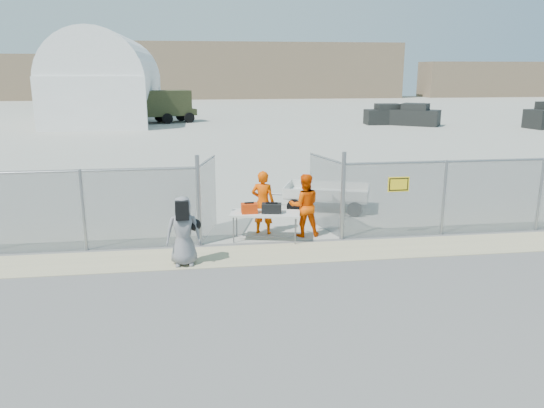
{
  "coord_description": "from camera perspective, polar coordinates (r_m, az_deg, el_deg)",
  "views": [
    {
      "loc": [
        -1.98,
        -11.96,
        4.69
      ],
      "look_at": [
        0.0,
        2.0,
        1.1
      ],
      "focal_mm": 35.0,
      "sensor_mm": 36.0,
      "label": 1
    }
  ],
  "objects": [
    {
      "name": "parked_vehicle_mid",
      "position": [
        47.69,
        15.12,
        9.25
      ],
      "size": [
        4.37,
        3.83,
        1.83
      ],
      "primitive_type": null,
      "rotation": [
        0.0,
        0.0,
        -0.61
      ],
      "color": "black",
      "rests_on": "ground"
    },
    {
      "name": "folding_table",
      "position": [
        14.89,
        -0.73,
        -2.44
      ],
      "size": [
        2.04,
        1.18,
        0.82
      ],
      "primitive_type": null,
      "rotation": [
        0.0,
        0.0,
        -0.21
      ],
      "color": "silver",
      "rests_on": "ground"
    },
    {
      "name": "dirt_strip",
      "position": [
        13.92,
        0.58,
        -5.37
      ],
      "size": [
        44.0,
        1.6,
        0.01
      ],
      "primitive_type": "cube",
      "color": "tan",
      "rests_on": "ground"
    },
    {
      "name": "chain_link_fence",
      "position": [
        14.55,
        0.0,
        0.0
      ],
      "size": [
        40.0,
        0.2,
        2.2
      ],
      "primitive_type": null,
      "color": "gray",
      "rests_on": "ground"
    },
    {
      "name": "ground",
      "position": [
        13.0,
        1.24,
        -6.87
      ],
      "size": [
        160.0,
        160.0,
        0.0
      ],
      "primitive_type": "plane",
      "color": "#595959"
    },
    {
      "name": "utility_trailer",
      "position": [
        18.31,
        5.92,
        0.79
      ],
      "size": [
        4.09,
        3.04,
        0.89
      ],
      "primitive_type": null,
      "rotation": [
        0.0,
        0.0,
        -0.35
      ],
      "color": "silver",
      "rests_on": "ground"
    },
    {
      "name": "parked_vehicle_near",
      "position": [
        48.11,
        12.32,
        9.4
      ],
      "size": [
        3.93,
        1.9,
        1.75
      ],
      "primitive_type": null,
      "rotation": [
        0.0,
        0.0,
        -0.04
      ],
      "color": "black",
      "rests_on": "ground"
    },
    {
      "name": "distant_hills",
      "position": [
        90.23,
        -3.74,
        14.12
      ],
      "size": [
        140.0,
        6.0,
        9.0
      ],
      "primitive_type": null,
      "color": "#7F684F",
      "rests_on": "ground"
    },
    {
      "name": "security_worker_left",
      "position": [
        15.38,
        -0.98,
        0.16
      ],
      "size": [
        0.8,
        0.67,
        1.87
      ],
      "primitive_type": "imported",
      "rotation": [
        0.0,
        0.0,
        2.77
      ],
      "color": "#EC4A00",
      "rests_on": "ground"
    },
    {
      "name": "military_truck",
      "position": [
        49.33,
        -11.86,
        10.19
      ],
      "size": [
        6.42,
        4.16,
        2.87
      ],
      "primitive_type": null,
      "rotation": [
        0.0,
        0.0,
        0.35
      ],
      "color": "#31351C",
      "rests_on": "ground"
    },
    {
      "name": "quonset_hangar",
      "position": [
        52.58,
        -17.28,
        12.9
      ],
      "size": [
        9.0,
        18.0,
        8.0
      ],
      "primitive_type": null,
      "color": "white",
      "rests_on": "ground"
    },
    {
      "name": "security_worker_right",
      "position": [
        15.19,
        3.5,
        -0.14
      ],
      "size": [
        0.9,
        0.71,
        1.82
      ],
      "primitive_type": "imported",
      "rotation": [
        0.0,
        0.0,
        3.12
      ],
      "color": "#EC4A00",
      "rests_on": "ground"
    },
    {
      "name": "tarmac_inside",
      "position": [
        54.2,
        -6.02,
        9.24
      ],
      "size": [
        160.0,
        80.0,
        0.01
      ],
      "primitive_type": "cube",
      "color": "#A2A194",
      "rests_on": "ground"
    },
    {
      "name": "orange_bag",
      "position": [
        14.7,
        -2.46,
        -0.47
      ],
      "size": [
        0.45,
        0.31,
        0.27
      ],
      "primitive_type": "cube",
      "rotation": [
        0.0,
        0.0,
        0.04
      ],
      "color": "red",
      "rests_on": "folding_table"
    },
    {
      "name": "visitor",
      "position": [
        13.09,
        -9.53,
        -2.9
      ],
      "size": [
        0.85,
        0.56,
        1.73
      ],
      "primitive_type": "imported",
      "rotation": [
        0.0,
        0.0,
        0.01
      ],
      "color": "slate",
      "rests_on": "ground"
    },
    {
      "name": "black_duffel",
      "position": [
        14.71,
        -0.04,
        -0.46
      ],
      "size": [
        0.59,
        0.41,
        0.26
      ],
      "primitive_type": "cube",
      "rotation": [
        0.0,
        0.0,
        -0.18
      ],
      "color": "black",
      "rests_on": "folding_table"
    }
  ]
}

